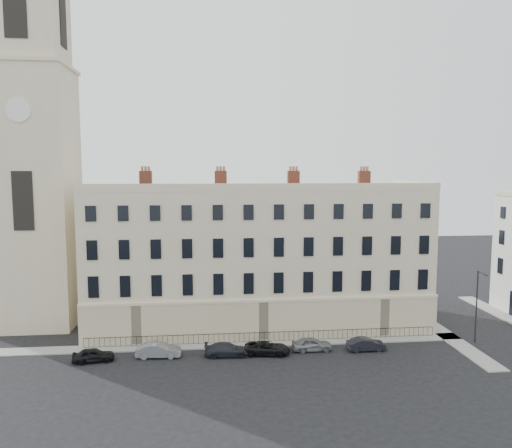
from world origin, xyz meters
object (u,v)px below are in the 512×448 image
object	(u,v)px
car_c	(227,350)
car_f	(366,344)
car_a	(93,355)
car_e	(312,344)
car_d	(267,348)
streetlamp	(477,303)
car_b	(159,350)

from	to	relation	value
car_c	car_f	xyz separation A→B (m)	(13.23, 0.05, 0.00)
car_a	car_e	size ratio (longest dim) A/B	0.96
car_c	car_e	distance (m)	8.09
car_a	car_c	world-z (taller)	car_a
car_d	car_f	size ratio (longest dim) A/B	1.15
car_a	car_d	size ratio (longest dim) A/B	0.86
car_e	car_f	xyz separation A→B (m)	(5.16, -0.47, -0.04)
car_a	streetlamp	xyz separation A→B (m)	(36.79, 1.28, 3.39)
car_a	streetlamp	size ratio (longest dim) A/B	0.50
car_f	streetlamp	world-z (taller)	streetlamp
car_c	streetlamp	xyz separation A→B (m)	(24.80, 1.10, 3.41)
car_b	streetlamp	world-z (taller)	streetlamp
car_a	car_c	xyz separation A→B (m)	(11.99, 0.17, -0.02)
car_e	car_f	size ratio (longest dim) A/B	1.03
car_b	car_e	world-z (taller)	car_b
car_a	streetlamp	world-z (taller)	streetlamp
car_c	car_d	world-z (taller)	car_c
car_c	streetlamp	distance (m)	25.05
streetlamp	car_a	bearing A→B (deg)	-174.40
car_c	car_e	size ratio (longest dim) A/B	1.10
car_e	streetlamp	distance (m)	17.07
car_c	car_f	distance (m)	13.23
car_a	car_d	bearing A→B (deg)	-97.83
car_d	car_e	size ratio (longest dim) A/B	1.12
car_c	car_f	size ratio (longest dim) A/B	1.13
car_a	car_e	world-z (taller)	car_e
car_b	car_c	bearing A→B (deg)	-90.30
car_b	car_e	size ratio (longest dim) A/B	1.08
car_b	car_c	xyz separation A→B (m)	(6.28, -0.33, -0.07)
car_e	car_d	bearing A→B (deg)	95.59
car_a	car_d	world-z (taller)	car_a
car_a	car_b	size ratio (longest dim) A/B	0.89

